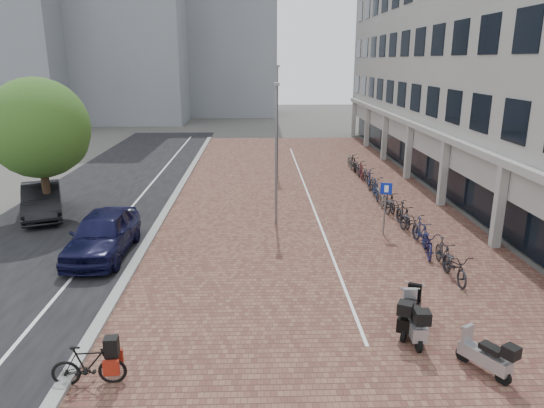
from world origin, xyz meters
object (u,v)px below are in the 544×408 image
Objects in this scene: hero_bike at (89,365)px; car_dark at (42,200)px; scooter_mid at (409,311)px; car_navy at (103,234)px; scooter_front at (414,319)px; parking_sign at (385,201)px; scooter_back at (485,354)px.

car_dark is at bearing 22.27° from hero_bike.
hero_bike is 8.28m from scooter_mid.
car_navy is 1.05× the size of car_dark.
scooter_front is at bearing -59.76° from car_dark.
car_dark reaches higher than hero_bike.
parking_sign reaches higher than hero_bike.
parking_sign is at bearing 85.06° from scooter_front.
scooter_mid is 7.95m from parking_sign.
scooter_front is (10.00, -6.30, -0.25)m from car_navy.
hero_bike reaches higher than scooter_mid.
car_dark is 18.02m from scooter_mid.
parking_sign is (1.24, 8.20, 0.91)m from scooter_front.
hero_bike is at bearing -118.51° from parking_sign.
scooter_front is at bearing -84.14° from parking_sign.
car_navy is 6.63m from car_dark.
car_dark is 20.19m from scooter_back.
hero_bike is at bearing 150.42° from scooter_back.
scooter_back is at bearing -61.08° from car_dark.
hero_bike is at bearing -137.31° from scooter_mid.
scooter_back is at bearing -92.64° from hero_bike.
scooter_mid reaches higher than scooter_back.
car_dark is (-4.33, 5.02, -0.07)m from car_navy.
car_navy is 8.27m from hero_bike.
scooter_back is (9.22, 0.16, -0.01)m from hero_bike.
hero_bike is 13.59m from parking_sign.
car_navy is at bearing -155.92° from parking_sign.
scooter_front reaches higher than scooter_mid.
car_navy is at bearing 151.46° from scooter_front.
parking_sign is (9.24, 9.92, 0.99)m from hero_bike.
car_navy is 2.91× the size of hero_bike.
hero_bike is 0.98× the size of scooter_front.
hero_bike is 9.22m from scooter_back.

